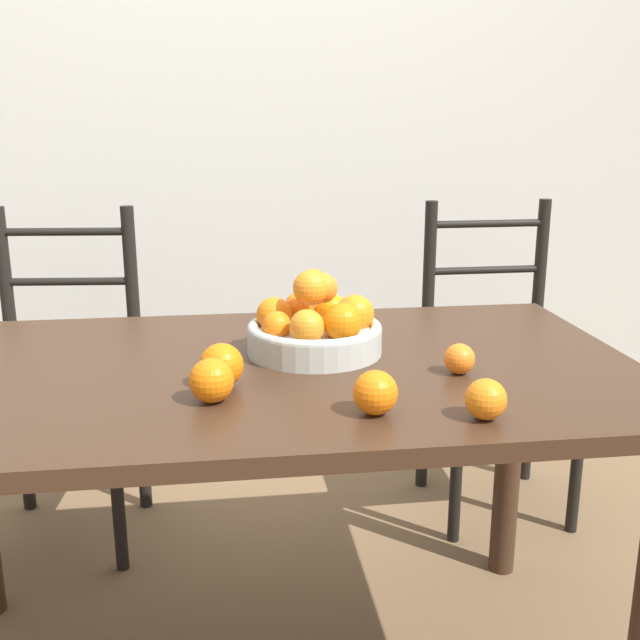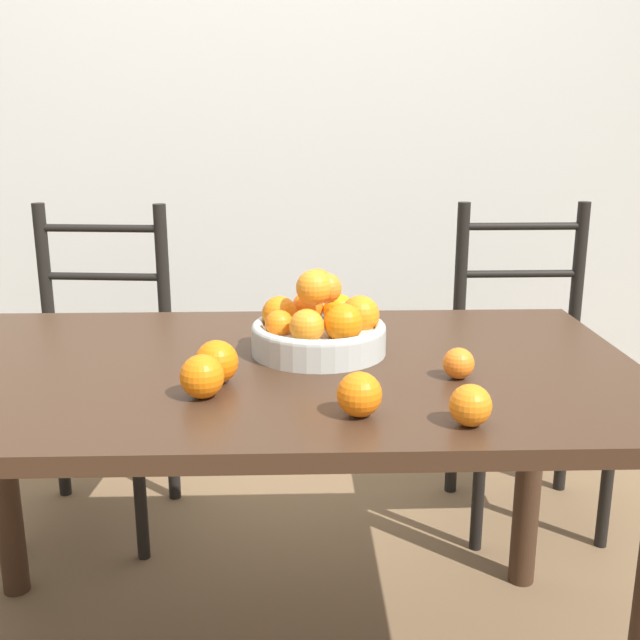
{
  "view_description": "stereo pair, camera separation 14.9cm",
  "coord_description": "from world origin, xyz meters",
  "px_view_note": "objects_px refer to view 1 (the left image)",
  "views": [
    {
      "loc": [
        -0.07,
        -1.44,
        1.24
      ],
      "look_at": [
        0.12,
        -0.01,
        0.85
      ],
      "focal_mm": 42.0,
      "sensor_mm": 36.0,
      "label": 1
    },
    {
      "loc": [
        0.08,
        -1.45,
        1.24
      ],
      "look_at": [
        0.12,
        -0.01,
        0.85
      ],
      "focal_mm": 42.0,
      "sensor_mm": 36.0,
      "label": 2
    }
  ],
  "objects_px": {
    "orange_loose_3": "(212,380)",
    "fruit_bowl": "(315,326)",
    "orange_loose_2": "(459,359)",
    "chair_left": "(64,389)",
    "orange_loose_1": "(222,365)",
    "orange_loose_4": "(375,393)",
    "chair_right": "(495,369)",
    "orange_loose_0": "(486,399)"
  },
  "relations": [
    {
      "from": "orange_loose_1",
      "to": "orange_loose_2",
      "type": "bearing_deg",
      "value": 1.25
    },
    {
      "from": "fruit_bowl",
      "to": "orange_loose_0",
      "type": "distance_m",
      "value": 0.46
    },
    {
      "from": "orange_loose_1",
      "to": "orange_loose_3",
      "type": "height_order",
      "value": "orange_loose_1"
    },
    {
      "from": "orange_loose_3",
      "to": "chair_right",
      "type": "xyz_separation_m",
      "value": [
        0.89,
        0.93,
        -0.33
      ]
    },
    {
      "from": "chair_right",
      "to": "chair_left",
      "type": "bearing_deg",
      "value": 179.68
    },
    {
      "from": "orange_loose_0",
      "to": "orange_loose_4",
      "type": "bearing_deg",
      "value": 165.23
    },
    {
      "from": "orange_loose_0",
      "to": "orange_loose_3",
      "type": "bearing_deg",
      "value": 162.64
    },
    {
      "from": "orange_loose_2",
      "to": "chair_right",
      "type": "relative_size",
      "value": 0.06
    },
    {
      "from": "orange_loose_2",
      "to": "fruit_bowl",
      "type": "bearing_deg",
      "value": 146.45
    },
    {
      "from": "orange_loose_3",
      "to": "chair_right",
      "type": "bearing_deg",
      "value": 46.31
    },
    {
      "from": "orange_loose_0",
      "to": "orange_loose_1",
      "type": "height_order",
      "value": "orange_loose_1"
    },
    {
      "from": "orange_loose_2",
      "to": "chair_left",
      "type": "height_order",
      "value": "chair_left"
    },
    {
      "from": "orange_loose_2",
      "to": "orange_loose_1",
      "type": "bearing_deg",
      "value": -178.75
    },
    {
      "from": "orange_loose_4",
      "to": "orange_loose_2",
      "type": "bearing_deg",
      "value": 41.44
    },
    {
      "from": "orange_loose_2",
      "to": "orange_loose_4",
      "type": "relative_size",
      "value": 0.79
    },
    {
      "from": "orange_loose_0",
      "to": "orange_loose_1",
      "type": "distance_m",
      "value": 0.48
    },
    {
      "from": "fruit_bowl",
      "to": "orange_loose_3",
      "type": "relative_size",
      "value": 3.59
    },
    {
      "from": "orange_loose_3",
      "to": "orange_loose_2",
      "type": "bearing_deg",
      "value": 10.39
    },
    {
      "from": "orange_loose_0",
      "to": "orange_loose_3",
      "type": "height_order",
      "value": "orange_loose_3"
    },
    {
      "from": "orange_loose_0",
      "to": "orange_loose_3",
      "type": "distance_m",
      "value": 0.47
    },
    {
      "from": "chair_right",
      "to": "orange_loose_4",
      "type": "bearing_deg",
      "value": -121.3
    },
    {
      "from": "orange_loose_1",
      "to": "orange_loose_3",
      "type": "relative_size",
      "value": 1.04
    },
    {
      "from": "orange_loose_0",
      "to": "orange_loose_4",
      "type": "height_order",
      "value": "orange_loose_4"
    },
    {
      "from": "orange_loose_4",
      "to": "chair_left",
      "type": "xyz_separation_m",
      "value": [
        -0.72,
        1.02,
        -0.33
      ]
    },
    {
      "from": "orange_loose_2",
      "to": "chair_left",
      "type": "distance_m",
      "value": 1.29
    },
    {
      "from": "fruit_bowl",
      "to": "orange_loose_2",
      "type": "distance_m",
      "value": 0.31
    },
    {
      "from": "orange_loose_4",
      "to": "orange_loose_0",
      "type": "bearing_deg",
      "value": -14.77
    },
    {
      "from": "orange_loose_1",
      "to": "orange_loose_3",
      "type": "xyz_separation_m",
      "value": [
        -0.02,
        -0.08,
        -0.0
      ]
    },
    {
      "from": "fruit_bowl",
      "to": "chair_right",
      "type": "relative_size",
      "value": 0.29
    },
    {
      "from": "fruit_bowl",
      "to": "orange_loose_0",
      "type": "xyz_separation_m",
      "value": [
        0.23,
        -0.4,
        -0.02
      ]
    },
    {
      "from": "chair_right",
      "to": "orange_loose_3",
      "type": "bearing_deg",
      "value": -134.02
    },
    {
      "from": "orange_loose_0",
      "to": "chair_right",
      "type": "distance_m",
      "value": 1.2
    },
    {
      "from": "orange_loose_1",
      "to": "chair_right",
      "type": "height_order",
      "value": "chair_right"
    },
    {
      "from": "orange_loose_0",
      "to": "chair_right",
      "type": "xyz_separation_m",
      "value": [
        0.44,
        1.07,
        -0.33
      ]
    },
    {
      "from": "orange_loose_1",
      "to": "chair_right",
      "type": "distance_m",
      "value": 1.26
    },
    {
      "from": "fruit_bowl",
      "to": "orange_loose_4",
      "type": "bearing_deg",
      "value": -81.16
    },
    {
      "from": "orange_loose_3",
      "to": "fruit_bowl",
      "type": "bearing_deg",
      "value": 50.17
    },
    {
      "from": "fruit_bowl",
      "to": "orange_loose_3",
      "type": "height_order",
      "value": "fruit_bowl"
    },
    {
      "from": "fruit_bowl",
      "to": "chair_left",
      "type": "height_order",
      "value": "chair_left"
    },
    {
      "from": "orange_loose_2",
      "to": "orange_loose_4",
      "type": "xyz_separation_m",
      "value": [
        -0.21,
        -0.18,
        0.01
      ]
    },
    {
      "from": "orange_loose_2",
      "to": "chair_right",
      "type": "xyz_separation_m",
      "value": [
        0.41,
        0.84,
        -0.32
      ]
    },
    {
      "from": "orange_loose_1",
      "to": "orange_loose_4",
      "type": "relative_size",
      "value": 1.08
    }
  ]
}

